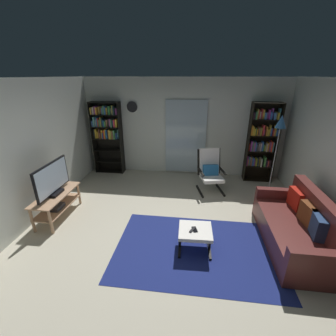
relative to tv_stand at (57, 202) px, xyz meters
name	(u,v)px	position (x,y,z in m)	size (l,w,h in m)	color
ground_plane	(171,236)	(2.29, -0.32, -0.33)	(7.02, 7.02, 0.00)	#B8B19A
wall_back	(183,128)	(2.29, 2.58, 0.97)	(5.60, 0.06, 2.60)	silver
wall_left	(12,161)	(-0.41, -0.32, 0.97)	(0.06, 6.00, 2.60)	silver
glass_door_panel	(186,138)	(2.37, 2.52, 0.72)	(1.10, 0.01, 2.00)	silver
area_rug	(196,249)	(2.73, -0.59, -0.33)	(2.62, 1.70, 0.01)	navy
tv_stand	(57,202)	(0.00, 0.00, 0.00)	(0.45, 1.13, 0.51)	tan
television	(52,180)	(0.00, 0.02, 0.48)	(0.20, 0.99, 0.64)	black
bookshelf_near_tv	(107,131)	(0.20, 2.39, 0.88)	(0.80, 0.30, 1.99)	black
bookshelf_near_sofa	(261,141)	(4.31, 2.32, 0.73)	(0.72, 0.30, 2.04)	black
leather_sofa	(298,228)	(4.37, -0.25, -0.01)	(0.84, 1.84, 0.89)	#572320
lounge_armchair	(210,169)	(3.03, 1.56, 0.20)	(0.70, 0.77, 1.02)	black
ottoman	(195,233)	(2.71, -0.58, -0.02)	(0.54, 0.50, 0.38)	white
tv_remote	(192,230)	(2.66, -0.60, 0.06)	(0.04, 0.14, 0.02)	black
cell_phone	(195,229)	(2.69, -0.58, 0.06)	(0.07, 0.14, 0.01)	black
floor_lamp_by_shelf	(280,128)	(4.51, 1.76, 1.21)	(0.23, 0.23, 1.82)	#A5A5AD
wall_clock	(132,107)	(0.92, 2.51, 1.52)	(0.29, 0.03, 0.29)	silver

